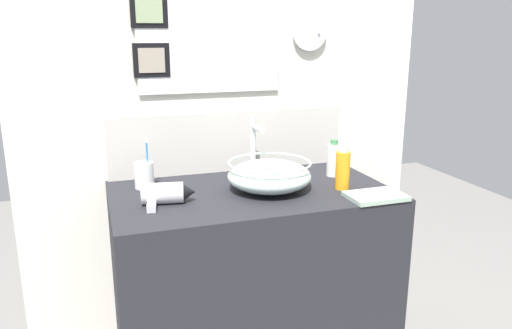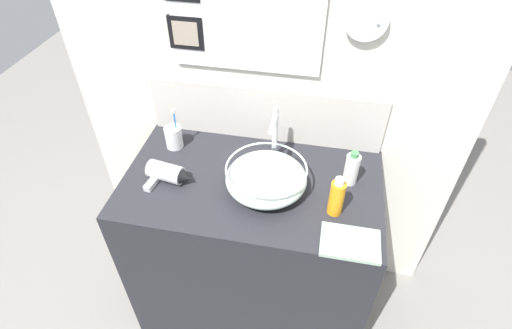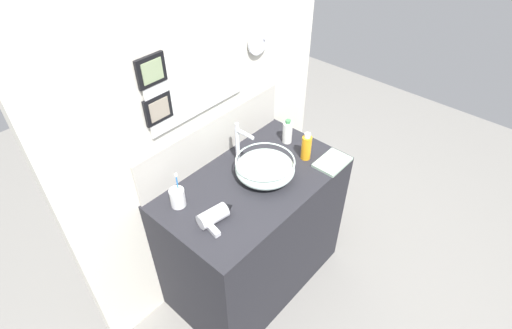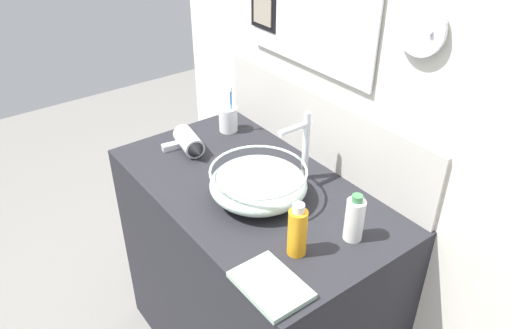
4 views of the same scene
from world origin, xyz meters
name	(u,v)px [view 1 (image 1 of 4)]	position (x,y,z in m)	size (l,w,h in m)	color
vanity_counter	(251,293)	(0.00, 0.00, 0.44)	(1.06, 0.61, 0.88)	#232328
back_panel	(227,102)	(0.00, 0.33, 1.18)	(1.77, 0.09, 2.35)	silver
glass_bowl_sink	(269,175)	(0.06, -0.02, 0.94)	(0.32, 0.32, 0.11)	silver
faucet	(254,143)	(0.06, 0.16, 1.03)	(0.02, 0.13, 0.26)	silver
hair_drier	(167,194)	(-0.33, -0.05, 0.92)	(0.20, 0.14, 0.08)	silver
toothbrush_cup	(144,175)	(-0.38, 0.16, 0.93)	(0.07, 0.07, 0.20)	white
spray_bottle	(343,169)	(0.34, -0.09, 0.96)	(0.05, 0.05, 0.17)	orange
shampoo_bottle	(334,159)	(0.39, 0.08, 0.95)	(0.06, 0.06, 0.15)	white
hand_towel	(376,196)	(0.40, -0.24, 0.89)	(0.21, 0.14, 0.02)	#99B29E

